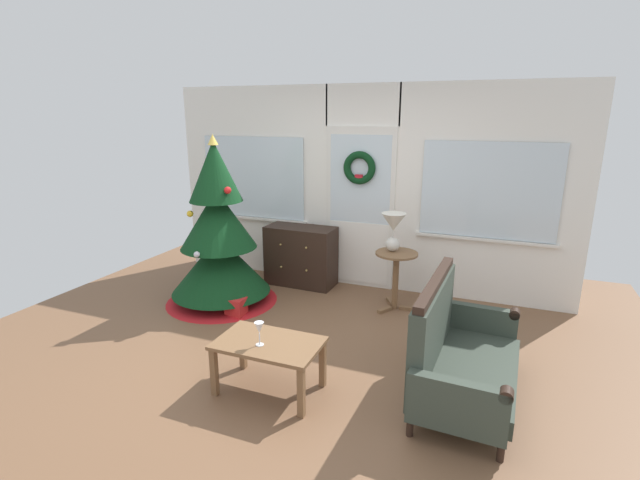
{
  "coord_description": "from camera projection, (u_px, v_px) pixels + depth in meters",
  "views": [
    {
      "loc": [
        1.66,
        -3.49,
        2.2
      ],
      "look_at": [
        0.05,
        0.55,
        1.0
      ],
      "focal_mm": 25.85,
      "sensor_mm": 36.0,
      "label": 1
    }
  ],
  "objects": [
    {
      "name": "ground_plane",
      "position": [
        293.0,
        357.0,
        4.3
      ],
      "size": [
        6.76,
        6.76,
        0.0
      ],
      "primitive_type": "plane",
      "color": "brown"
    },
    {
      "name": "back_wall_with_door",
      "position": [
        361.0,
        188.0,
        5.83
      ],
      "size": [
        5.2,
        0.19,
        2.55
      ],
      "color": "white",
      "rests_on": "ground"
    },
    {
      "name": "christmas_tree",
      "position": [
        219.0,
        242.0,
        5.41
      ],
      "size": [
        1.33,
        1.33,
        1.98
      ],
      "color": "#4C331E",
      "rests_on": "ground"
    },
    {
      "name": "dresser_cabinet",
      "position": [
        301.0,
        256.0,
        6.06
      ],
      "size": [
        0.91,
        0.46,
        0.78
      ],
      "color": "black",
      "rests_on": "ground"
    },
    {
      "name": "settee_sofa",
      "position": [
        456.0,
        351.0,
        3.65
      ],
      "size": [
        0.78,
        1.45,
        0.96
      ],
      "color": "black",
      "rests_on": "ground"
    },
    {
      "name": "side_table",
      "position": [
        396.0,
        269.0,
        5.26
      ],
      "size": [
        0.5,
        0.48,
        0.68
      ],
      "color": "brown",
      "rests_on": "ground"
    },
    {
      "name": "table_lamp",
      "position": [
        393.0,
        227.0,
        5.19
      ],
      "size": [
        0.28,
        0.28,
        0.44
      ],
      "color": "silver",
      "rests_on": "side_table"
    },
    {
      "name": "coffee_table",
      "position": [
        269.0,
        349.0,
        3.7
      ],
      "size": [
        0.84,
        0.52,
        0.44
      ],
      "color": "brown",
      "rests_on": "ground"
    },
    {
      "name": "wine_glass",
      "position": [
        259.0,
        329.0,
        3.59
      ],
      "size": [
        0.08,
        0.08,
        0.2
      ],
      "color": "silver",
      "rests_on": "coffee_table"
    },
    {
      "name": "gift_box",
      "position": [
        236.0,
        307.0,
        5.17
      ],
      "size": [
        0.2,
        0.18,
        0.2
      ],
      "primitive_type": "cube",
      "color": "red",
      "rests_on": "ground"
    }
  ]
}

